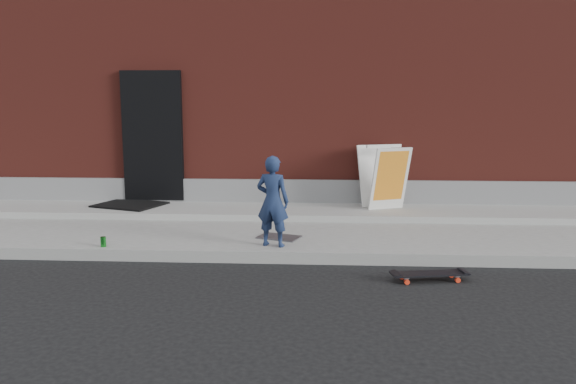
# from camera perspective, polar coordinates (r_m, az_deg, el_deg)

# --- Properties ---
(ground) EXTENTS (80.00, 80.00, 0.00)m
(ground) POSITION_cam_1_polar(r_m,az_deg,el_deg) (7.01, 0.50, -7.36)
(ground) COLOR black
(ground) RESTS_ON ground
(sidewalk) EXTENTS (20.00, 3.00, 0.15)m
(sidewalk) POSITION_cam_1_polar(r_m,az_deg,el_deg) (8.44, 1.00, -3.98)
(sidewalk) COLOR gray
(sidewalk) RESTS_ON ground
(apron) EXTENTS (20.00, 1.20, 0.10)m
(apron) POSITION_cam_1_polar(r_m,az_deg,el_deg) (9.29, 1.23, -1.97)
(apron) COLOR #969691
(apron) RESTS_ON sidewalk
(building) EXTENTS (20.00, 8.10, 5.00)m
(building) POSITION_cam_1_polar(r_m,az_deg,el_deg) (13.72, 1.98, 11.25)
(building) COLOR maroon
(building) RESTS_ON ground
(child) EXTENTS (0.48, 0.38, 1.17)m
(child) POSITION_cam_1_polar(r_m,az_deg,el_deg) (7.17, -1.57, -0.94)
(child) COLOR #1B294B
(child) RESTS_ON sidewalk
(skateboard) EXTENTS (0.87, 0.36, 0.10)m
(skateboard) POSITION_cam_1_polar(r_m,az_deg,el_deg) (6.56, 14.19, -8.10)
(skateboard) COLOR red
(skateboard) RESTS_ON ground
(pizza_sign) EXTENTS (0.87, 0.93, 1.05)m
(pizza_sign) POSITION_cam_1_polar(r_m,az_deg,el_deg) (9.39, 9.71, 1.57)
(pizza_sign) COLOR silver
(pizza_sign) RESTS_ON apron
(soda_can) EXTENTS (0.08, 0.08, 0.13)m
(soda_can) POSITION_cam_1_polar(r_m,az_deg,el_deg) (7.61, -18.25, -4.82)
(soda_can) COLOR #198022
(soda_can) RESTS_ON sidewalk
(doormat) EXTENTS (1.26, 1.14, 0.03)m
(doormat) POSITION_cam_1_polar(r_m,az_deg,el_deg) (9.90, -15.76, -1.24)
(doormat) COLOR black
(doormat) RESTS_ON apron
(utility_plate) EXTENTS (0.64, 0.52, 0.02)m
(utility_plate) POSITION_cam_1_polar(r_m,az_deg,el_deg) (7.71, -0.92, -4.60)
(utility_plate) COLOR #515055
(utility_plate) RESTS_ON sidewalk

